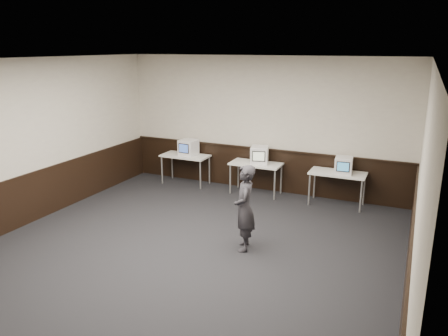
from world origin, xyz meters
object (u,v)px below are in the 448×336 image
object	(u,v)px
desk_right	(338,176)
emac_right	(344,165)
person	(245,208)
desk_left	(185,158)
emac_left	(188,148)
desk_center	(256,166)
emac_center	(259,155)

from	to	relation	value
desk_right	emac_right	size ratio (longest dim) A/B	2.86
person	desk_left	bearing A→B (deg)	-156.26
desk_right	emac_left	bearing A→B (deg)	179.75
emac_left	person	size ratio (longest dim) A/B	0.30
desk_left	emac_left	xyz separation A→B (m)	(0.08, 0.02, 0.27)
desk_left	desk_right	size ratio (longest dim) A/B	1.00
desk_center	person	world-z (taller)	person
desk_left	desk_right	world-z (taller)	same
desk_left	person	bearing A→B (deg)	-46.07
desk_left	emac_center	world-z (taller)	emac_center
desk_center	emac_center	world-z (taller)	emac_center
emac_right	person	xyz separation A→B (m)	(-1.16, -2.82, -0.18)
desk_center	person	xyz separation A→B (m)	(0.85, -2.86, 0.07)
emac_left	emac_right	world-z (taller)	emac_left
person	emac_left	bearing A→B (deg)	-157.30
desk_right	emac_right	distance (m)	0.28
emac_left	person	bearing A→B (deg)	-42.23
emac_center	person	distance (m)	2.98
desk_left	desk_right	bearing A→B (deg)	0.00
desk_center	emac_left	xyz separation A→B (m)	(-1.82, 0.02, 0.27)
desk_center	person	bearing A→B (deg)	-73.37
desk_right	person	bearing A→B (deg)	-110.10
emac_right	desk_right	bearing A→B (deg)	156.44
desk_right	emac_center	xyz separation A→B (m)	(-1.82, 0.01, 0.27)
desk_center	emac_center	distance (m)	0.28
desk_left	emac_right	distance (m)	3.92
emac_center	emac_right	xyz separation A→B (m)	(1.94, -0.05, -0.02)
emac_left	desk_center	bearing A→B (deg)	4.37
emac_left	emac_center	bearing A→B (deg)	4.76
desk_center	emac_right	size ratio (longest dim) A/B	2.86
desk_center	desk_right	distance (m)	1.90
emac_right	person	world-z (taller)	person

